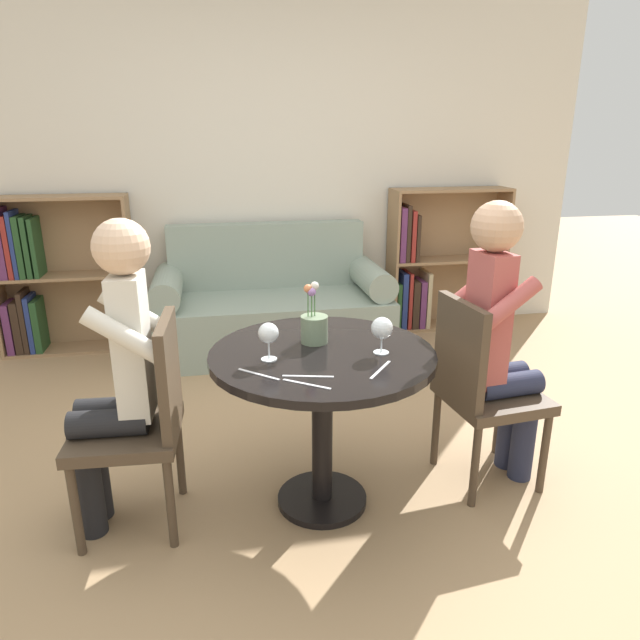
# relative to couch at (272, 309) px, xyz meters

# --- Properties ---
(ground_plane) EXTENTS (16.00, 16.00, 0.00)m
(ground_plane) POSITION_rel_couch_xyz_m (0.00, -1.99, -0.31)
(ground_plane) COLOR tan
(back_wall) EXTENTS (5.20, 0.05, 2.70)m
(back_wall) POSITION_rel_couch_xyz_m (0.00, 0.42, 1.04)
(back_wall) COLOR silver
(back_wall) RESTS_ON ground_plane
(round_table) EXTENTS (0.94, 0.94, 0.73)m
(round_table) POSITION_rel_couch_xyz_m (0.00, -1.99, 0.27)
(round_table) COLOR black
(round_table) RESTS_ON ground_plane
(couch) EXTENTS (1.73, 0.80, 0.92)m
(couch) POSITION_rel_couch_xyz_m (0.00, 0.00, 0.00)
(couch) COLOR gray
(couch) RESTS_ON ground_plane
(bookshelf_left) EXTENTS (0.97, 0.28, 1.16)m
(bookshelf_left) POSITION_rel_couch_xyz_m (-1.64, 0.27, 0.26)
(bookshelf_left) COLOR #93704C
(bookshelf_left) RESTS_ON ground_plane
(bookshelf_right) EXTENTS (0.97, 0.28, 1.16)m
(bookshelf_right) POSITION_rel_couch_xyz_m (1.36, 0.27, 0.21)
(bookshelf_right) COLOR #93704C
(bookshelf_right) RESTS_ON ground_plane
(chair_left) EXTENTS (0.44, 0.44, 0.90)m
(chair_left) POSITION_rel_couch_xyz_m (-0.74, -1.97, 0.18)
(chair_left) COLOR #473828
(chair_left) RESTS_ON ground_plane
(chair_right) EXTENTS (0.46, 0.46, 0.90)m
(chair_right) POSITION_rel_couch_xyz_m (0.74, -1.95, 0.18)
(chair_right) COLOR #473828
(chair_right) RESTS_ON ground_plane
(person_left) EXTENTS (0.43, 0.36, 1.29)m
(person_left) POSITION_rel_couch_xyz_m (-0.82, -1.96, 0.38)
(person_left) COLOR black
(person_left) RESTS_ON ground_plane
(person_right) EXTENTS (0.44, 0.37, 1.32)m
(person_right) POSITION_rel_couch_xyz_m (0.82, -1.94, 0.40)
(person_right) COLOR #282D47
(person_right) RESTS_ON ground_plane
(wine_glass_left) EXTENTS (0.08, 0.08, 0.15)m
(wine_glass_left) POSITION_rel_couch_xyz_m (-0.22, -2.04, 0.52)
(wine_glass_left) COLOR white
(wine_glass_left) RESTS_ON round_table
(wine_glass_right) EXTENTS (0.09, 0.09, 0.15)m
(wine_glass_right) POSITION_rel_couch_xyz_m (0.23, -2.05, 0.52)
(wine_glass_right) COLOR white
(wine_glass_right) RESTS_ON round_table
(flower_vase) EXTENTS (0.12, 0.12, 0.27)m
(flower_vase) POSITION_rel_couch_xyz_m (-0.01, -1.87, 0.49)
(flower_vase) COLOR gray
(flower_vase) RESTS_ON round_table
(knife_left_setting) EXTENTS (0.16, 0.12, 0.00)m
(knife_left_setting) POSITION_rel_couch_xyz_m (-0.12, -2.29, 0.42)
(knife_left_setting) COLOR silver
(knife_left_setting) RESTS_ON round_table
(fork_left_setting) EXTENTS (0.19, 0.06, 0.00)m
(fork_left_setting) POSITION_rel_couch_xyz_m (-0.10, -2.23, 0.42)
(fork_left_setting) COLOR silver
(fork_left_setting) RESTS_ON round_table
(knife_right_setting) EXTENTS (0.13, 0.16, 0.00)m
(knife_right_setting) POSITION_rel_couch_xyz_m (0.18, -2.22, 0.42)
(knife_right_setting) COLOR silver
(knife_right_setting) RESTS_ON round_table
(fork_right_setting) EXTENTS (0.15, 0.14, 0.00)m
(fork_right_setting) POSITION_rel_couch_xyz_m (-0.28, -2.18, 0.42)
(fork_right_setting) COLOR silver
(fork_right_setting) RESTS_ON round_table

